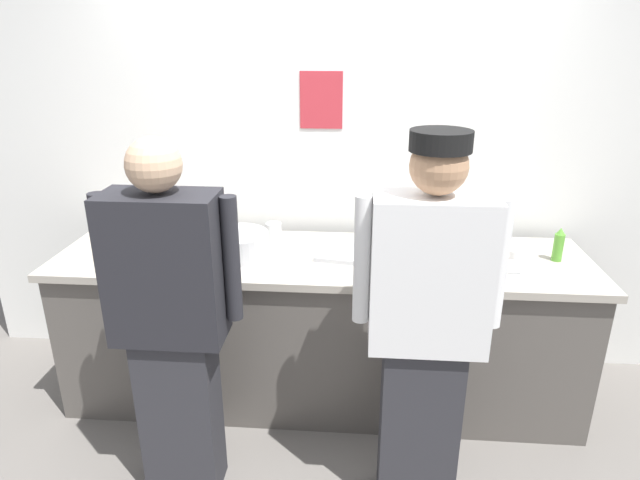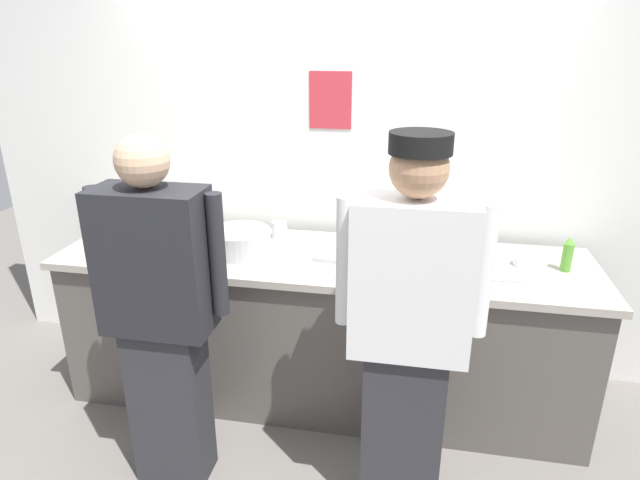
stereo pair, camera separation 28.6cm
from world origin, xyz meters
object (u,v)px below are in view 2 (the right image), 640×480
at_px(sheet_tray, 361,255).
at_px(ramekin_orange_sauce, 197,232).
at_px(deli_cup, 279,230).
at_px(chefs_knife, 487,278).
at_px(squeeze_bottle_primary, 113,232).
at_px(plate_stack_front, 171,249).
at_px(chef_center, 408,328).
at_px(mixing_bowl_steel, 240,241).
at_px(squeeze_bottle_secondary, 567,255).
at_px(squeeze_bottle_spare, 194,247).
at_px(ramekin_yellow_sauce, 440,261).
at_px(chef_near_left, 160,312).
at_px(ramekin_red_sauce, 523,261).

relative_size(sheet_tray, ramekin_orange_sauce, 4.13).
relative_size(deli_cup, chefs_knife, 0.36).
bearing_deg(squeeze_bottle_primary, plate_stack_front, -5.65).
distance_m(chef_center, squeeze_bottle_primary, 1.78).
height_order(mixing_bowl_steel, squeeze_bottle_secondary, squeeze_bottle_secondary).
height_order(plate_stack_front, squeeze_bottle_spare, squeeze_bottle_spare).
bearing_deg(plate_stack_front, squeeze_bottle_secondary, 4.58).
xyz_separation_m(squeeze_bottle_secondary, deli_cup, (-1.55, 0.19, -0.04)).
height_order(squeeze_bottle_primary, chefs_knife, squeeze_bottle_primary).
distance_m(mixing_bowl_steel, ramekin_yellow_sauce, 1.08).
xyz_separation_m(chef_near_left, squeeze_bottle_secondary, (1.84, 0.77, 0.10)).
height_order(chef_center, chefs_knife, chef_center).
distance_m(chef_center, ramekin_red_sauce, 0.97).
distance_m(squeeze_bottle_spare, ramekin_orange_sauce, 0.44).
xyz_separation_m(squeeze_bottle_spare, ramekin_red_sauce, (1.69, 0.29, -0.07)).
relative_size(squeeze_bottle_secondary, deli_cup, 1.84).
bearing_deg(chef_near_left, mixing_bowl_steel, 79.47).
xyz_separation_m(sheet_tray, ramekin_yellow_sauce, (0.42, -0.03, 0.01)).
relative_size(chef_center, squeeze_bottle_secondary, 9.26).
height_order(squeeze_bottle_secondary, squeeze_bottle_spare, squeeze_bottle_spare).
xyz_separation_m(chef_center, chefs_knife, (0.36, 0.58, -0.01)).
bearing_deg(sheet_tray, squeeze_bottle_primary, -175.05).
distance_m(sheet_tray, squeeze_bottle_spare, 0.88).
relative_size(mixing_bowl_steel, chefs_knife, 1.24).
bearing_deg(deli_cup, mixing_bowl_steel, -121.30).
bearing_deg(squeeze_bottle_spare, squeeze_bottle_secondary, 7.78).
relative_size(squeeze_bottle_spare, ramekin_red_sauce, 1.98).
bearing_deg(deli_cup, squeeze_bottle_secondary, -7.08).
height_order(sheet_tray, ramekin_yellow_sauce, ramekin_yellow_sauce).
height_order(sheet_tray, ramekin_orange_sauce, ramekin_orange_sauce).
xyz_separation_m(ramekin_yellow_sauce, chefs_knife, (0.23, -0.14, -0.02)).
height_order(mixing_bowl_steel, ramekin_yellow_sauce, mixing_bowl_steel).
height_order(sheet_tray, chefs_knife, sheet_tray).
bearing_deg(squeeze_bottle_primary, chef_center, -20.73).
distance_m(ramekin_orange_sauce, ramekin_red_sauce, 1.85).
relative_size(chef_center, deli_cup, 17.00).
bearing_deg(ramekin_yellow_sauce, ramekin_red_sauce, 9.47).
bearing_deg(ramekin_red_sauce, plate_stack_front, -174.03).
distance_m(squeeze_bottle_primary, ramekin_yellow_sauce, 1.80).
xyz_separation_m(chef_near_left, plate_stack_front, (-0.23, 0.61, 0.04)).
distance_m(sheet_tray, squeeze_bottle_primary, 1.39).
distance_m(squeeze_bottle_spare, ramekin_yellow_sauce, 1.28).
bearing_deg(chef_center, squeeze_bottle_spare, 155.94).
bearing_deg(chef_near_left, chef_center, 0.61).
bearing_deg(ramekin_yellow_sauce, deli_cup, 165.78).
distance_m(squeeze_bottle_primary, deli_cup, 0.94).
height_order(chef_near_left, squeeze_bottle_secondary, chef_near_left).
relative_size(squeeze_bottle_primary, deli_cup, 1.94).
xyz_separation_m(squeeze_bottle_spare, chefs_knife, (1.49, 0.08, -0.08)).
bearing_deg(chef_near_left, squeeze_bottle_spare, 95.43).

